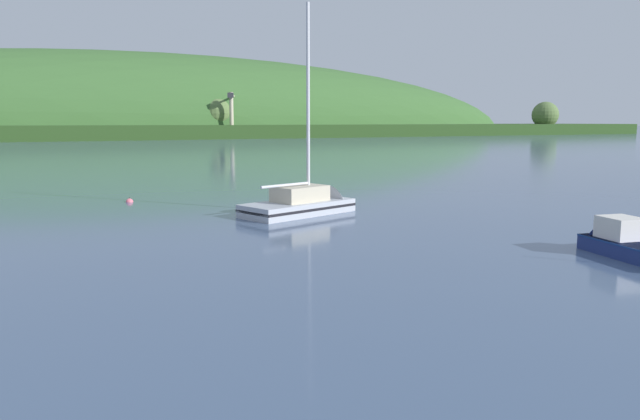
# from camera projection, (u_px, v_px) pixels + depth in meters

# --- Properties ---
(far_shoreline_hill) EXTENTS (458.05, 103.47, 66.87)m
(far_shoreline_hill) POSITION_uv_depth(u_px,v_px,m) (146.00, 136.00, 240.98)
(far_shoreline_hill) COLOR #27431B
(far_shoreline_hill) RESTS_ON ground
(dockside_crane) EXTENTS (5.56, 10.56, 16.67)m
(dockside_crane) POSITION_uv_depth(u_px,v_px,m) (232.00, 117.00, 218.26)
(dockside_crane) COLOR #4C4C51
(dockside_crane) RESTS_ON ground
(sailboat_midwater_white) EXTENTS (9.51, 6.36, 15.48)m
(sailboat_midwater_white) POSITION_uv_depth(u_px,v_px,m) (310.00, 207.00, 41.46)
(sailboat_midwater_white) COLOR #ADB2BC
(sailboat_midwater_white) RESTS_ON ground
(fishing_boat_moored) EXTENTS (2.98, 6.36, 3.75)m
(fishing_boat_moored) POSITION_uv_depth(u_px,v_px,m) (629.00, 248.00, 28.03)
(fishing_boat_moored) COLOR navy
(fishing_boat_moored) RESTS_ON ground
(mooring_buoy_midchannel) EXTENTS (0.57, 0.57, 0.65)m
(mooring_buoy_midchannel) POSITION_uv_depth(u_px,v_px,m) (130.00, 202.00, 46.86)
(mooring_buoy_midchannel) COLOR #E06675
(mooring_buoy_midchannel) RESTS_ON ground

